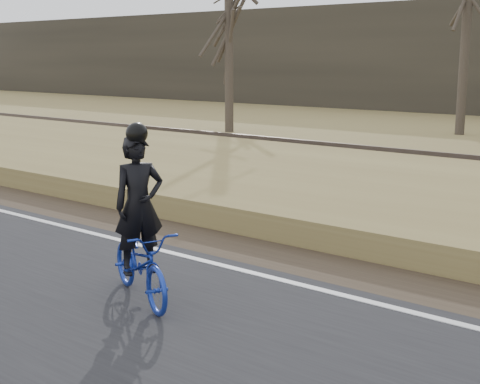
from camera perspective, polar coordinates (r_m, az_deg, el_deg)
The scene contains 3 objects.
cyclist at distance 8.20m, azimuth -8.52°, elevation -4.50°, with size 1.85×1.27×2.18m.
bare_tree_far_left at distance 27.22m, azimuth -0.95°, elevation 12.86°, with size 0.36×0.36×7.33m, color #4B4237.
bare_tree_left at distance 27.60m, azimuth 18.73°, elevation 12.95°, with size 0.36×0.36×8.00m, color #4B4237.
Camera 1 is at (0.58, -6.82, 2.99)m, focal length 50.00 mm.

